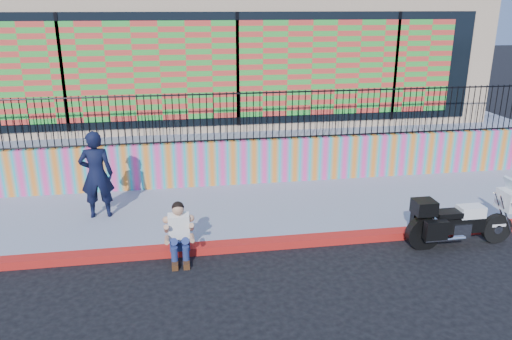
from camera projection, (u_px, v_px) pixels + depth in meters
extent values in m
plane|color=black|center=(267.00, 247.00, 9.53)|extent=(90.00, 90.00, 0.00)
cube|color=red|center=(267.00, 244.00, 9.51)|extent=(16.00, 0.30, 0.15)
cube|color=gray|center=(253.00, 210.00, 11.06)|extent=(16.00, 3.00, 0.15)
cube|color=#F03F92|center=(243.00, 162.00, 12.36)|extent=(16.00, 0.20, 1.10)
cube|color=gray|center=(223.00, 120.00, 17.16)|extent=(16.00, 10.00, 1.25)
cube|color=tan|center=(222.00, 42.00, 16.14)|extent=(14.00, 8.00, 4.00)
cube|color=black|center=(238.00, 70.00, 12.51)|extent=(12.60, 0.04, 2.80)
cube|color=#DF3E31|center=(238.00, 70.00, 12.48)|extent=(11.48, 0.02, 2.40)
cylinder|color=black|center=(496.00, 228.00, 9.65)|extent=(0.59, 0.12, 0.59)
cylinder|color=black|center=(423.00, 234.00, 9.41)|extent=(0.59, 0.12, 0.59)
cube|color=black|center=(461.00, 224.00, 9.48)|extent=(0.85, 0.25, 0.30)
cube|color=silver|center=(459.00, 228.00, 9.50)|extent=(0.36, 0.30, 0.27)
cube|color=white|center=(471.00, 211.00, 9.43)|extent=(0.49, 0.28, 0.21)
cube|color=black|center=(448.00, 214.00, 9.36)|extent=(0.49, 0.30, 0.11)
cube|color=white|center=(509.00, 200.00, 9.49)|extent=(0.27, 0.46, 0.37)
cube|color=black|center=(424.00, 207.00, 9.23)|extent=(0.39, 0.37, 0.27)
cube|color=black|center=(436.00, 230.00, 9.12)|extent=(0.43, 0.16, 0.36)
cube|color=black|center=(422.00, 218.00, 9.62)|extent=(0.43, 0.16, 0.36)
cube|color=white|center=(497.00, 224.00, 9.62)|extent=(0.28, 0.14, 0.05)
imported|color=black|center=(96.00, 175.00, 10.28)|extent=(0.69, 0.47, 1.85)
cube|color=navy|center=(180.00, 244.00, 9.15)|extent=(0.36, 0.28, 0.18)
cube|color=white|center=(179.00, 227.00, 9.00)|extent=(0.38, 0.27, 0.54)
sphere|color=tan|center=(178.00, 210.00, 8.85)|extent=(0.21, 0.21, 0.21)
cube|color=#472814|center=(175.00, 265.00, 8.78)|extent=(0.11, 0.26, 0.10)
cube|color=#472814|center=(187.00, 264.00, 8.81)|extent=(0.11, 0.26, 0.10)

